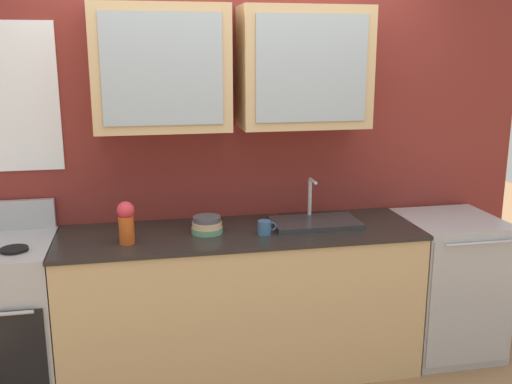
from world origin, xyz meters
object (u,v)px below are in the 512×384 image
Objects in this scene: bowl_stack at (207,225)px; dishwasher at (447,284)px; sink_faucet at (315,222)px; vase at (126,221)px; cup_near_sink at (265,227)px.

bowl_stack is 0.20× the size of dishwasher.
sink_faucet is 2.21× the size of vase.
cup_near_sink is (-0.35, -0.13, 0.02)m from sink_faucet.
bowl_stack is (-0.68, -0.04, 0.03)m from sink_faucet.
bowl_stack is 1.65× the size of cup_near_sink.
bowl_stack is at bearing 12.84° from vase.
sink_faucet is 1.03m from dishwasher.
dishwasher is at bearing 2.94° from vase.
vase is 2.15× the size of cup_near_sink.
sink_faucet is at bearing 177.68° from dishwasher.
vase is at bearing -167.16° from bowl_stack.
vase reaches higher than cup_near_sink.
sink_faucet is at bearing 19.89° from cup_near_sink.
vase is (-1.14, -0.14, 0.11)m from sink_faucet.
vase is at bearing -177.06° from dishwasher.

